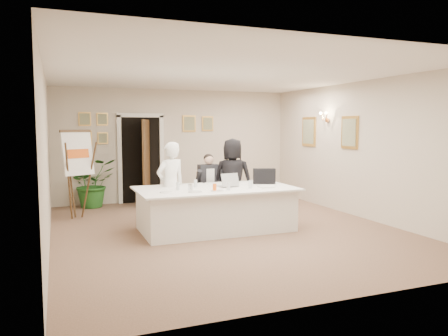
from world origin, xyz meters
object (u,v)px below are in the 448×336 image
Objects in this scene: seated_man at (209,185)px; standing_man at (171,185)px; laptop_bag at (264,176)px; paper_stack at (266,187)px; potted_palm at (93,183)px; oj_glass at (215,188)px; conference_table at (216,208)px; flip_chart at (76,179)px; standing_woman at (233,178)px; laptop at (228,179)px; steel_jug at (191,187)px.

standing_man is (-0.97, -0.63, 0.13)m from seated_man.
paper_stack is (-0.19, -0.47, -0.14)m from laptop_bag.
standing_man is 1.41× the size of potted_palm.
oj_glass is at bearing 103.25° from standing_man.
oj_glass reaches higher than conference_table.
seated_man is 1.16m from standing_man.
flip_chart is at bearing 140.73° from conference_table.
potted_palm reaches higher than conference_table.
standing_woman is 0.91m from laptop.
paper_stack is (1.58, -0.77, -0.01)m from standing_man.
laptop is at bearing 47.98° from oj_glass.
conference_table is at bearing -39.27° from flip_chart.
seated_man is 1.06m from laptop.
potted_palm is (-1.18, 2.70, -0.23)m from standing_man.
laptop_bag is at bearing 148.54° from standing_woman.
oj_glass is (-0.42, -0.47, -0.07)m from laptop.
seated_man is 0.84× the size of standing_man.
flip_chart reaches higher than standing_woman.
flip_chart is at bearing 172.27° from laptop_bag.
conference_table is 2.13× the size of seated_man.
steel_jug is at bearing -171.96° from laptop.
potted_palm is 4.09× the size of paper_stack.
oj_glass is (-1.03, -0.10, 0.05)m from paper_stack.
standing_woman is (0.43, -0.23, 0.15)m from seated_man.
standing_woman is 1.59m from steel_jug.
potted_palm is at bearing 148.21° from seated_man.
flip_chart is 3.86m from paper_stack.
paper_stack is at bearing -51.47° from potted_palm.
standing_man is at bearing 147.58° from conference_table.
laptop_bag reaches higher than conference_table.
conference_table is at bearing 18.27° from steel_jug.
paper_stack is at bearing 129.53° from standing_woman.
paper_stack is at bearing -92.13° from laptop_bag.
standing_woman reaches higher than laptop.
standing_woman is (2.99, -1.03, -0.00)m from flip_chart.
seated_man reaches higher than steel_jug.
standing_woman is at bearing 56.14° from oj_glass.
standing_woman is at bearing -19.03° from flip_chart.
standing_man reaches higher than laptop_bag.
laptop_bag is at bearing -45.45° from potted_palm.
laptop is (-0.00, -1.03, 0.25)m from seated_man.
laptop_bag is 1.35m from oj_glass.
conference_table is 1.00m from paper_stack.
conference_table is 3.69m from potted_palm.
laptop_bag is at bearing -37.26° from seated_man.
flip_chart reaches higher than potted_palm.
seated_man is 4.83× the size of paper_stack.
laptop_bag is 3.87× the size of steel_jug.
laptop is 2.78× the size of oj_glass.
oj_glass is (2.14, -2.30, 0.02)m from flip_chart.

